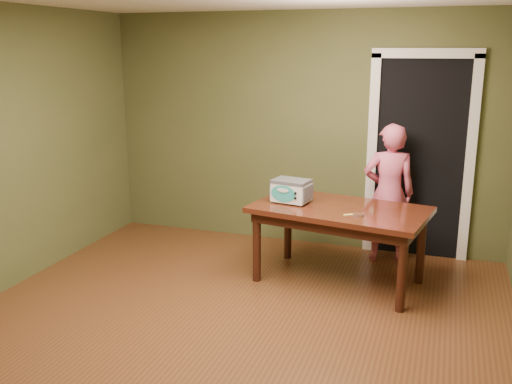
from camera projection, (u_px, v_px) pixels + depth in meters
floor at (218, 341)px, 4.41m from camera, size 5.00×5.00×0.00m
room_shell at (213, 121)px, 3.99m from camera, size 4.52×5.02×2.61m
doorway at (421, 155)px, 6.30m from camera, size 1.10×0.66×2.25m
dining_table at (340, 217)px, 5.38m from camera, size 1.73×1.16×0.75m
toy_oven at (291, 190)px, 5.49m from camera, size 0.40×0.30×0.23m
baking_pan at (358, 215)px, 5.07m from camera, size 0.10×0.10×0.02m
spatula at (353, 214)px, 5.11m from camera, size 0.16×0.12×0.01m
child at (389, 193)px, 5.93m from camera, size 0.60×0.46×1.46m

